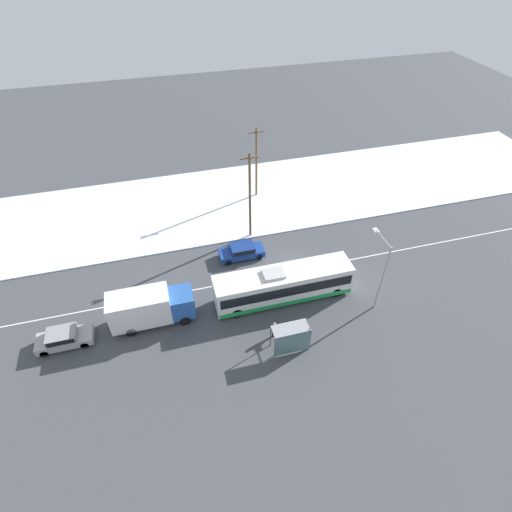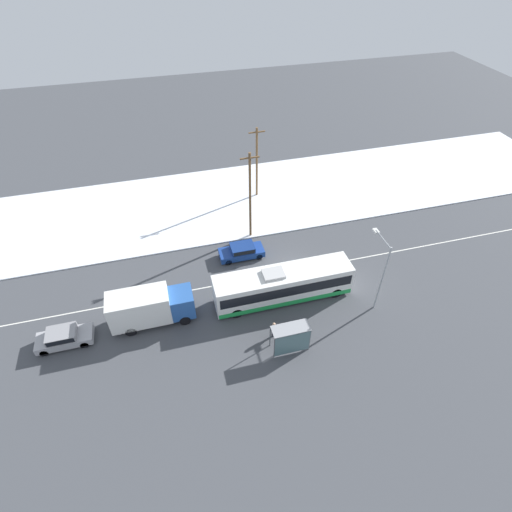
# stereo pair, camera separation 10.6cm
# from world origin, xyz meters

# --- Properties ---
(ground_plane) EXTENTS (120.00, 120.00, 0.00)m
(ground_plane) POSITION_xyz_m (0.00, 0.00, 0.00)
(ground_plane) COLOR #424449
(snow_lot) EXTENTS (80.00, 14.75, 0.12)m
(snow_lot) POSITION_xyz_m (0.00, 13.14, 0.06)
(snow_lot) COLOR silver
(snow_lot) RESTS_ON ground_plane
(lane_marking_center) EXTENTS (60.00, 0.12, 0.00)m
(lane_marking_center) POSITION_xyz_m (0.00, 0.00, 0.00)
(lane_marking_center) COLOR silver
(lane_marking_center) RESTS_ON ground_plane
(city_bus) EXTENTS (11.92, 2.57, 3.22)m
(city_bus) POSITION_xyz_m (-1.96, -2.91, 1.57)
(city_bus) COLOR white
(city_bus) RESTS_ON ground_plane
(box_truck) EXTENTS (6.72, 2.30, 3.23)m
(box_truck) POSITION_xyz_m (-13.16, -2.66, 1.77)
(box_truck) COLOR silver
(box_truck) RESTS_ON ground_plane
(sedan_car) EXTENTS (4.33, 1.80, 1.38)m
(sedan_car) POSITION_xyz_m (-4.13, 3.24, 0.76)
(sedan_car) COLOR navy
(sedan_car) RESTS_ON ground_plane
(parked_car_near_truck) EXTENTS (4.24, 1.80, 1.42)m
(parked_car_near_truck) POSITION_xyz_m (-19.96, -3.13, 0.78)
(parked_car_near_truck) COLOR #9E9EA3
(parked_car_near_truck) RESTS_ON ground_plane
(pedestrian_at_stop) EXTENTS (0.57, 0.25, 1.59)m
(pedestrian_at_stop) POSITION_xyz_m (-3.92, -6.72, 0.98)
(pedestrian_at_stop) COLOR #23232D
(pedestrian_at_stop) RESTS_ON ground_plane
(bus_shelter) EXTENTS (2.89, 1.20, 2.40)m
(bus_shelter) POSITION_xyz_m (-3.06, -8.37, 1.68)
(bus_shelter) COLOR gray
(bus_shelter) RESTS_ON ground_plane
(streetlamp) EXTENTS (0.36, 2.72, 6.76)m
(streetlamp) POSITION_xyz_m (5.31, -5.50, 4.34)
(streetlamp) COLOR #9EA3A8
(streetlamp) RESTS_ON ground_plane
(utility_pole_roadside) EXTENTS (1.80, 0.24, 9.44)m
(utility_pole_roadside) POSITION_xyz_m (-2.50, 6.18, 4.91)
(utility_pole_roadside) COLOR brown
(utility_pole_roadside) RESTS_ON ground_plane
(utility_pole_snowlot) EXTENTS (1.80, 0.24, 8.38)m
(utility_pole_snowlot) POSITION_xyz_m (0.12, 13.40, 4.38)
(utility_pole_snowlot) COLOR brown
(utility_pole_snowlot) RESTS_ON ground_plane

